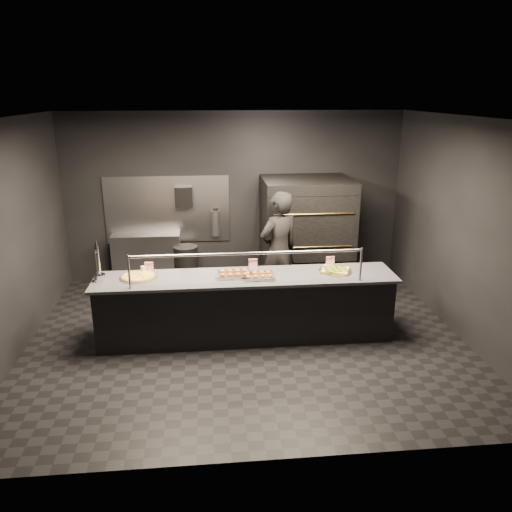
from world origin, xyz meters
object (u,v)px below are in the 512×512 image
object	(u,v)px
slider_tray_a	(234,274)
prep_shelf	(147,258)
round_pizza	(138,277)
trash_bin	(186,265)
beer_tap	(99,269)
worker	(279,251)
fire_extinguisher	(216,223)
square_pizza	(335,270)
slider_tray_b	(259,276)
towel_dispenser	(184,197)
pizza_oven	(306,233)
service_counter	(246,307)

from	to	relation	value
slider_tray_a	prep_shelf	bearing A→B (deg)	122.16
round_pizza	trash_bin	bearing A→B (deg)	75.19
beer_tap	worker	xyz separation A→B (m)	(2.54, 0.99, -0.15)
fire_extinguisher	round_pizza	world-z (taller)	fire_extinguisher
prep_shelf	round_pizza	size ratio (longest dim) A/B	2.34
worker	fire_extinguisher	bearing A→B (deg)	-84.11
fire_extinguisher	beer_tap	xyz separation A→B (m)	(-1.59, -2.39, 0.03)
beer_tap	square_pizza	bearing A→B (deg)	0.79
fire_extinguisher	slider_tray_b	bearing A→B (deg)	-78.15
towel_dispenser	slider_tray_b	distance (m)	2.75
fire_extinguisher	slider_tray_b	world-z (taller)	fire_extinguisher
beer_tap	slider_tray_a	world-z (taller)	beer_tap
prep_shelf	round_pizza	xyz separation A→B (m)	(0.15, -2.24, 0.49)
towel_dispenser	worker	size ratio (longest dim) A/B	0.19
worker	towel_dispenser	bearing A→B (deg)	-71.04
trash_bin	slider_tray_a	bearing A→B (deg)	-70.72
worker	pizza_oven	bearing A→B (deg)	-152.49
prep_shelf	towel_dispenser	world-z (taller)	towel_dispenser
pizza_oven	round_pizza	world-z (taller)	pizza_oven
towel_dispenser	round_pizza	size ratio (longest dim) A/B	0.68
fire_extinguisher	slider_tray_b	xyz separation A→B (m)	(0.52, -2.47, -0.11)
towel_dispenser	slider_tray_b	size ratio (longest dim) A/B	0.74
pizza_oven	trash_bin	world-z (taller)	pizza_oven
prep_shelf	slider_tray_b	size ratio (longest dim) A/B	2.53
fire_extinguisher	round_pizza	xyz separation A→B (m)	(-1.10, -2.32, -0.12)
fire_extinguisher	square_pizza	size ratio (longest dim) A/B	1.08
service_counter	beer_tap	bearing A→B (deg)	179.54
towel_dispenser	beer_tap	size ratio (longest dim) A/B	0.59
round_pizza	square_pizza	xyz separation A→B (m)	(2.70, -0.03, 0.00)
slider_tray_a	square_pizza	xyz separation A→B (m)	(1.41, 0.03, -0.01)
slider_tray_a	trash_bin	size ratio (longest dim) A/B	0.73
prep_shelf	slider_tray_a	size ratio (longest dim) A/B	2.32
square_pizza	prep_shelf	bearing A→B (deg)	141.63
slider_tray_a	slider_tray_b	distance (m)	0.34
pizza_oven	prep_shelf	distance (m)	2.88
beer_tap	fire_extinguisher	bearing A→B (deg)	56.31
fire_extinguisher	trash_bin	bearing A→B (deg)	-155.35
pizza_oven	square_pizza	distance (m)	1.84
service_counter	fire_extinguisher	world-z (taller)	service_counter
towel_dispenser	service_counter	bearing A→B (deg)	-69.37
towel_dispenser	fire_extinguisher	bearing A→B (deg)	1.04
towel_dispenser	square_pizza	size ratio (longest dim) A/B	0.75
slider_tray_b	fire_extinguisher	bearing A→B (deg)	101.85
round_pizza	prep_shelf	bearing A→B (deg)	93.95
pizza_oven	slider_tray_b	world-z (taller)	pizza_oven
square_pizza	worker	bearing A→B (deg)	124.74
pizza_oven	worker	size ratio (longest dim) A/B	1.02
pizza_oven	slider_tray_a	size ratio (longest dim) A/B	3.69
prep_shelf	trash_bin	world-z (taller)	prep_shelf
pizza_oven	prep_shelf	xyz separation A→B (m)	(-2.80, 0.42, -0.52)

